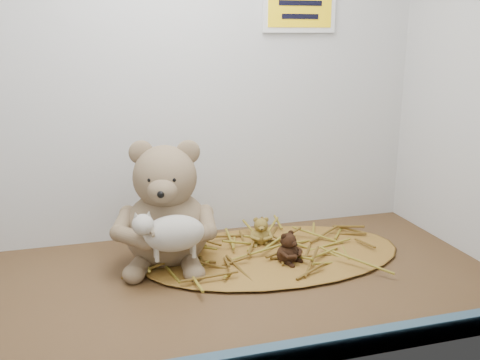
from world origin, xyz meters
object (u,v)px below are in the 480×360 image
object	(u,v)px
main_teddy	(166,203)
toy_lamb	(174,233)
mini_teddy_tan	(261,230)
mini_teddy_brown	(288,246)

from	to	relation	value
main_teddy	toy_lamb	distance (cm)	10.16
toy_lamb	mini_teddy_tan	size ratio (longest dim) A/B	2.39
main_teddy	toy_lamb	bearing A→B (deg)	-76.05
main_teddy	toy_lamb	world-z (taller)	main_teddy
mini_teddy_tan	mini_teddy_brown	size ratio (longest dim) A/B	0.95
main_teddy	mini_teddy_tan	size ratio (longest dim) A/B	4.09
mini_teddy_tan	mini_teddy_brown	bearing A→B (deg)	-65.83
main_teddy	mini_teddy_tan	distance (cm)	23.83
toy_lamb	mini_teddy_tan	world-z (taller)	toy_lamb
toy_lamb	mini_teddy_brown	world-z (taller)	toy_lamb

